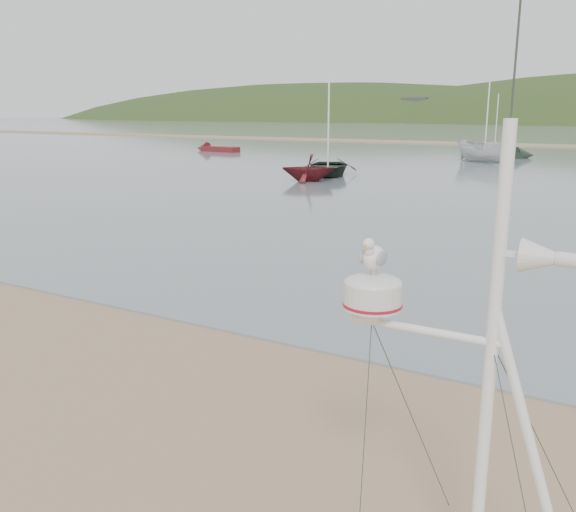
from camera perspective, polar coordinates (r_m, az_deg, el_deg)
The scene contains 7 objects.
ground at distance 7.84m, azimuth -16.09°, elevation -17.42°, with size 560.00×560.00×0.00m, color #8A6D4F.
mast_rig at distance 5.36m, azimuth 16.88°, elevation -18.85°, with size 2.10×2.25×4.75m.
boat_dark at distance 37.79m, azimuth 3.79°, elevation 11.35°, with size 3.61×1.05×5.06m, color black.
boat_red at distance 34.57m, azimuth 1.92°, elevation 9.39°, with size 2.51×1.53×2.91m, color #581418.
boat_white at distance 49.84m, azimuth 18.05°, elevation 11.04°, with size 1.77×1.82×4.71m, color silver.
sailboat_dark_mid at distance 54.81m, azimuth 20.00°, elevation 8.86°, with size 5.37×4.45×5.66m.
dinghy_red_far at distance 61.03m, azimuth -7.12°, elevation 9.94°, with size 5.20×1.74×1.24m.
Camera 1 is at (5.02, -4.54, 3.96)m, focal length 38.00 mm.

